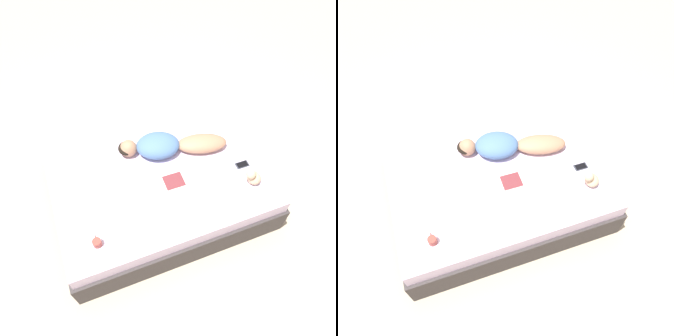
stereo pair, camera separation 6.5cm
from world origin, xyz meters
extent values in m
plane|color=#B7A88E|center=(0.00, 0.00, 0.00)|extent=(12.00, 12.00, 0.00)
cube|color=#383333|center=(0.00, 0.00, 0.18)|extent=(1.81, 2.20, 0.37)
cube|color=silver|center=(0.00, 0.00, 0.45)|extent=(1.75, 2.14, 0.17)
ellipsoid|color=#A37556|center=(0.06, -0.54, 0.61)|extent=(0.38, 0.58, 0.15)
ellipsoid|color=#476B9E|center=(0.18, -0.09, 0.64)|extent=(0.45, 0.53, 0.20)
ellipsoid|color=black|center=(0.26, 0.23, 0.63)|extent=(0.22, 0.21, 0.10)
sphere|color=#A37556|center=(0.26, 0.20, 0.63)|extent=(0.18, 0.18, 0.18)
cube|color=silver|center=(-0.51, -0.11, 0.54)|extent=(0.27, 0.28, 0.01)
cube|color=silver|center=(-0.24, -0.11, 0.54)|extent=(0.27, 0.28, 0.01)
cube|color=maroon|center=(-0.24, -0.11, 0.55)|extent=(0.18, 0.20, 0.00)
cylinder|color=#993D33|center=(-0.62, 0.76, 0.58)|extent=(0.08, 0.08, 0.08)
cylinder|color=black|center=(-0.62, 0.76, 0.61)|extent=(0.07, 0.07, 0.00)
torus|color=#993D33|center=(-0.58, 0.76, 0.58)|extent=(0.06, 0.01, 0.06)
cube|color=#333842|center=(-0.30, -0.85, 0.54)|extent=(0.08, 0.14, 0.01)
cube|color=black|center=(-0.30, -0.85, 0.55)|extent=(0.07, 0.11, 0.00)
ellipsoid|color=#D1B289|center=(-0.52, -0.85, 0.60)|extent=(0.15, 0.13, 0.13)
sphere|color=#D1B289|center=(-0.52, -0.80, 0.69)|extent=(0.10, 0.10, 0.10)
camera|label=1|loc=(-1.90, 0.58, 3.28)|focal=35.00mm
camera|label=2|loc=(-1.92, 0.52, 3.28)|focal=35.00mm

